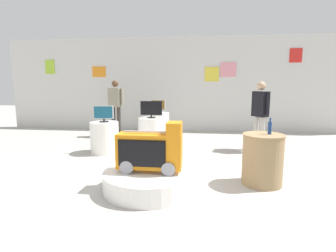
% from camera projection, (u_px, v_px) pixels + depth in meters
% --- Properties ---
extents(ground_plane, '(30.00, 30.00, 0.00)m').
position_uv_depth(ground_plane, '(153.00, 183.00, 4.29)').
color(ground_plane, '#B2ADA3').
extents(back_wall_display, '(12.25, 0.13, 3.18)m').
position_uv_depth(back_wall_display, '(179.00, 84.00, 9.11)').
color(back_wall_display, silver).
rests_on(back_wall_display, ground).
extents(main_display_pedestal, '(1.40, 1.40, 0.28)m').
position_uv_depth(main_display_pedestal, '(150.00, 180.00, 4.02)').
color(main_display_pedestal, white).
rests_on(main_display_pedestal, ground).
extents(novelty_firetruck_tv, '(0.96, 0.39, 0.76)m').
position_uv_depth(novelty_firetruck_tv, '(150.00, 152.00, 3.94)').
color(novelty_firetruck_tv, gray).
rests_on(novelty_firetruck_tv, main_display_pedestal).
extents(display_pedestal_left_rear, '(0.69, 0.69, 0.73)m').
position_uv_depth(display_pedestal_left_rear, '(151.00, 132.00, 6.94)').
color(display_pedestal_left_rear, white).
rests_on(display_pedestal_left_rear, ground).
extents(tv_on_left_rear, '(0.57, 0.21, 0.43)m').
position_uv_depth(tv_on_left_rear, '(151.00, 109.00, 6.85)').
color(tv_on_left_rear, black).
rests_on(tv_on_left_rear, display_pedestal_left_rear).
extents(display_pedestal_center_rear, '(0.65, 0.65, 0.73)m').
position_uv_depth(display_pedestal_center_rear, '(105.00, 137.00, 6.17)').
color(display_pedestal_center_rear, white).
rests_on(display_pedestal_center_rear, ground).
extents(tv_on_center_rear, '(0.46, 0.21, 0.38)m').
position_uv_depth(tv_on_center_rear, '(104.00, 113.00, 6.08)').
color(tv_on_center_rear, black).
rests_on(tv_on_center_rear, display_pedestal_center_rear).
extents(display_pedestal_right_rear, '(0.69, 0.69, 0.73)m').
position_uv_depth(display_pedestal_right_rear, '(158.00, 124.00, 8.24)').
color(display_pedestal_right_rear, white).
rests_on(display_pedestal_right_rear, ground).
extents(tv_on_right_rear, '(0.46, 0.17, 0.39)m').
position_uv_depth(tv_on_right_rear, '(158.00, 106.00, 8.15)').
color(tv_on_right_rear, black).
rests_on(tv_on_right_rear, display_pedestal_right_rear).
extents(side_table_round, '(0.64, 0.64, 0.81)m').
position_uv_depth(side_table_round, '(263.00, 159.00, 4.18)').
color(side_table_round, '#9E7F56').
rests_on(side_table_round, ground).
extents(bottle_on_side_table, '(0.06, 0.06, 0.26)m').
position_uv_depth(bottle_on_side_table, '(270.00, 128.00, 4.11)').
color(bottle_on_side_table, navy).
rests_on(bottle_on_side_table, side_table_round).
extents(shopper_browsing_near_truck, '(0.53, 0.31, 1.71)m').
position_uv_depth(shopper_browsing_near_truck, '(116.00, 104.00, 8.03)').
color(shopper_browsing_near_truck, '#38332D').
rests_on(shopper_browsing_near_truck, ground).
extents(shopper_browsing_rear, '(0.37, 0.49, 1.65)m').
position_uv_depth(shopper_browsing_rear, '(260.00, 111.00, 6.30)').
color(shopper_browsing_rear, '#B2ADA3').
rests_on(shopper_browsing_rear, ground).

